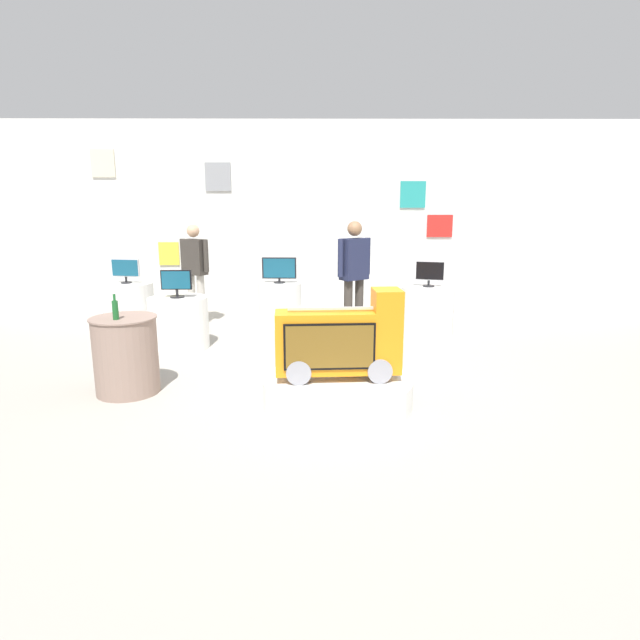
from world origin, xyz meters
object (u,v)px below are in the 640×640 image
Objects in this scene: shopper_browsing_near_truck at (354,273)px; side_table_round at (126,354)px; tv_on_right_rear at (125,269)px; display_pedestal_far_right at (179,323)px; main_display_pedestal at (337,391)px; display_pedestal_right_rear at (128,305)px; display_pedestal_center_rear at (427,309)px; bottle_on_side_table at (115,309)px; novelty_firetruck_tv at (340,343)px; display_pedestal_left_rear at (280,304)px; tv_on_center_rear at (429,272)px; tv_on_far_right at (176,282)px; tv_on_left_rear at (279,269)px; shopper_browsing_rear at (195,267)px.

side_table_round is at bearing -142.22° from shopper_browsing_near_truck.
tv_on_right_rear is 1.85m from display_pedestal_far_right.
shopper_browsing_near_truck reaches higher than side_table_round.
display_pedestal_right_rear is (-3.24, 3.39, 0.22)m from main_display_pedestal.
display_pedestal_center_rear is 4.66m from bottle_on_side_table.
novelty_firetruck_tv is 1.74× the size of display_pedestal_left_rear.
display_pedestal_center_rear is 4.55m from side_table_round.
novelty_firetruck_tv reaches higher than tv_on_center_rear.
bottle_on_side_table is at bearing -93.57° from tv_on_far_right.
display_pedestal_left_rear is at bearing 66.27° from bottle_on_side_table.
side_table_round is 0.47× the size of shopper_browsing_near_truck.
main_display_pedestal is at bearing -8.50° from side_table_round.
display_pedestal_center_rear is at bearing -9.80° from display_pedestal_left_rear.
display_pedestal_left_rear and display_pedestal_right_rear have the same top height.
display_pedestal_right_rear is at bearing 175.28° from display_pedestal_center_rear.
display_pedestal_left_rear is 1.71× the size of tv_on_far_right.
display_pedestal_far_right is 1.74m from side_table_round.
bottle_on_side_table is (-2.22, 0.22, 0.29)m from novelty_firetruck_tv.
main_display_pedestal is 3.49m from display_pedestal_left_rear.
display_pedestal_center_rear is (1.48, 3.00, -0.27)m from novelty_firetruck_tv.
novelty_firetruck_tv reaches higher than display_pedestal_right_rear.
tv_on_right_rear is (-2.44, -0.01, 0.00)m from tv_on_left_rear.
novelty_firetruck_tv is 2.23× the size of tv_on_left_rear.
display_pedestal_far_right is at bearing -48.73° from tv_on_right_rear.
tv_on_right_rear is (-3.24, 3.38, 0.79)m from main_display_pedestal.
tv_on_far_right is (-2.11, 2.07, 0.29)m from novelty_firetruck_tv.
display_pedestal_left_rear is at bearing 134.05° from shopper_browsing_near_truck.
display_pedestal_right_rear is at bearing -179.96° from tv_on_left_rear.
tv_on_left_rear reaches higher than side_table_round.
display_pedestal_far_right reaches higher than main_display_pedestal.
tv_on_left_rear is at bearing 0.14° from tv_on_right_rear.
tv_on_center_rear is at bearing 14.51° from display_pedestal_far_right.
tv_on_center_rear is at bearing 36.86° from bottle_on_side_table.
tv_on_far_right reaches higher than side_table_round.
shopper_browsing_near_truck reaches higher than shopper_browsing_rear.
side_table_round is (-3.68, -2.67, 0.06)m from display_pedestal_center_rear.
display_pedestal_left_rear is 0.87× the size of side_table_round.
tv_on_center_rear is 0.55× the size of side_table_round.
display_pedestal_right_rear is (-4.75, 0.40, -0.57)m from tv_on_center_rear.
display_pedestal_far_right is 1.93m from bottle_on_side_table.
tv_on_left_rear is 3.47m from bottle_on_side_table.
tv_on_center_rear is (0.00, -0.00, 0.57)m from display_pedestal_center_rear.
tv_on_left_rear is 0.68× the size of display_pedestal_center_rear.
display_pedestal_center_rear is 3.71m from display_pedestal_far_right.
display_pedestal_center_rear is 3.77m from shopper_browsing_rear.
tv_on_center_rear is at bearing -4.72° from tv_on_right_rear.
main_display_pedestal is at bearing -5.60° from bottle_on_side_table.
side_table_round is at bearing -144.04° from tv_on_center_rear.
shopper_browsing_rear is at bearing 121.77° from novelty_firetruck_tv.
display_pedestal_left_rear is 1.85m from display_pedestal_far_right.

